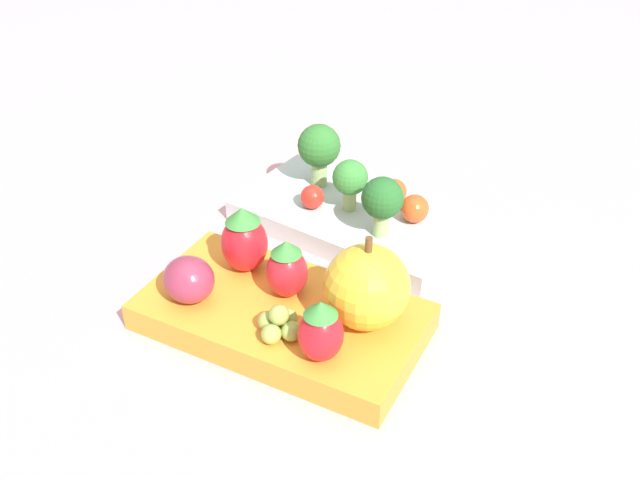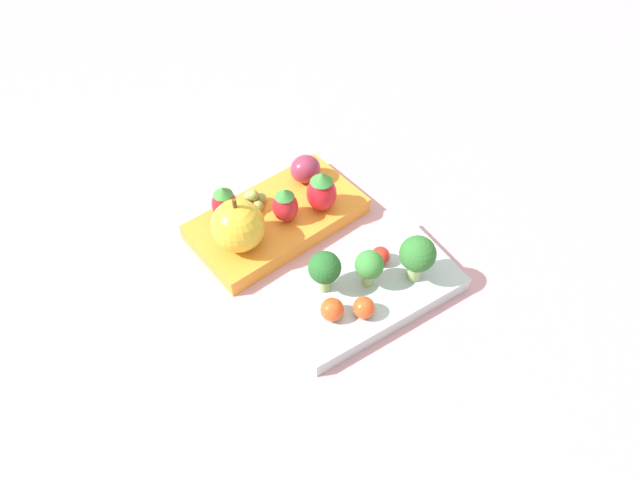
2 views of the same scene
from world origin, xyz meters
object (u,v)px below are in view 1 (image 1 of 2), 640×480
Objects in this scene: broccoli_floret_2 at (350,179)px; cherry_tomato_2 at (394,192)px; strawberry_0 at (287,269)px; strawberry_1 at (244,240)px; plum at (189,280)px; grape_cluster at (279,324)px; broccoli_floret_0 at (319,148)px; strawberry_2 at (321,331)px; apple at (367,287)px; cherry_tomato_1 at (312,197)px; cherry_tomato_0 at (415,209)px; broccoli_floret_1 at (382,200)px; bento_box_savoury at (351,217)px; bento_box_fruit at (282,316)px.

broccoli_floret_2 is 0.04m from cherry_tomato_2.
strawberry_0 is 0.85× the size of strawberry_1.
strawberry_1 is at bearing 77.59° from plum.
plum is 1.14× the size of grape_cluster.
broccoli_floret_0 is 0.22m from strawberry_2.
broccoli_floret_2 is 1.01× the size of strawberry_0.
strawberry_2 is (0.05, -0.04, -0.00)m from strawberry_0.
apple is 2.10× the size of grape_cluster.
cherry_tomato_1 is 0.16m from grape_cluster.
cherry_tomato_0 is 0.53× the size of strawberry_2.
cherry_tomato_0 is at bearing 76.58° from strawberry_0.
cherry_tomato_2 is (-0.01, 0.05, -0.02)m from broccoli_floret_1.
broccoli_floret_2 is 1.93× the size of cherry_tomato_0.
strawberry_0 reaches higher than plum.
broccoli_floret_2 is at bearing 27.62° from cherry_tomato_1.
broccoli_floret_2 is 0.18m from strawberry_2.
apple is at bearing -55.39° from broccoli_floret_2.
plum is at bearing -116.77° from broccoli_floret_1.
broccoli_floret_2 reaches higher than cherry_tomato_0.
cherry_tomato_2 reaches higher than bento_box_savoury.
strawberry_0 is 1.39× the size of grape_cluster.
strawberry_1 is at bearing -120.68° from cherry_tomato_0.
strawberry_1 reaches higher than strawberry_2.
bento_box_fruit is 3.00× the size of apple.
strawberry_1 is (-0.10, 0.00, -0.00)m from apple.
bento_box_fruit is 0.13m from cherry_tomato_1.
plum is (-0.03, -0.17, 0.03)m from bento_box_savoury.
grape_cluster is (0.02, -0.02, 0.02)m from bento_box_fruit.
broccoli_floret_0 is 0.16m from strawberry_0.
broccoli_floret_1 is at bearing 82.72° from bento_box_fruit.
broccoli_floret_1 reaches higher than grape_cluster.
bento_box_savoury is 0.18m from strawberry_2.
strawberry_2 is at bearing -75.85° from cherry_tomato_2.
strawberry_1 is (-0.02, -0.11, -0.00)m from broccoli_floret_2.
bento_box_savoury is 0.15m from apple.
bento_box_savoury is at bearing 78.58° from plum.
cherry_tomato_2 is (-0.03, 0.02, -0.00)m from cherry_tomato_0.
apple reaches higher than bento_box_fruit.
cherry_tomato_1 reaches higher than bento_box_fruit.
cherry_tomato_0 is 1.06× the size of cherry_tomato_2.
plum is (-0.01, -0.05, -0.01)m from strawberry_1.
strawberry_0 is at bearing -65.57° from cherry_tomato_1.
cherry_tomato_1 is at bearing 114.43° from strawberry_0.
broccoli_floret_1 is 1.13× the size of strawberry_0.
bento_box_fruit is at bearing 25.54° from plum.
strawberry_0 is (0.02, -0.12, 0.03)m from bento_box_savoury.
apple is 0.05m from strawberry_2.
cherry_tomato_1 is (-0.05, 0.12, 0.02)m from bento_box_fruit.
broccoli_floret_2 reaches higher than cherry_tomato_1.
apple is 0.12m from plum.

